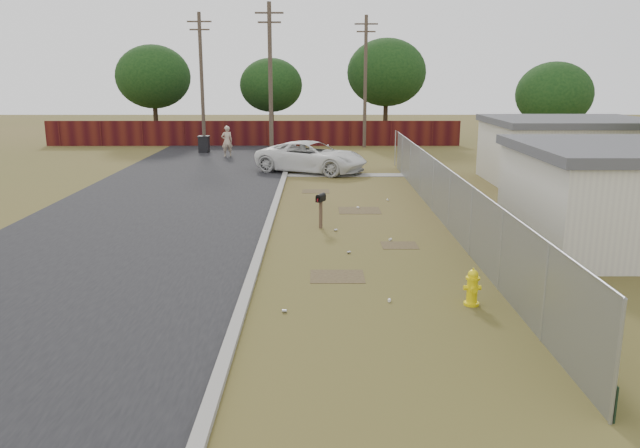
{
  "coord_description": "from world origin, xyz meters",
  "views": [
    {
      "loc": [
        -1.3,
        -20.39,
        5.14
      ],
      "look_at": [
        -1.24,
        -3.73,
        1.1
      ],
      "focal_mm": 35.0,
      "sensor_mm": 36.0,
      "label": 1
    }
  ],
  "objects_px": {
    "mailbox": "(321,201)",
    "pickup_truck": "(312,157)",
    "fire_hydrant": "(472,288)",
    "trash_bin": "(204,144)",
    "pedestrian": "(227,141)"
  },
  "relations": [
    {
      "from": "mailbox",
      "to": "pickup_truck",
      "type": "xyz_separation_m",
      "value": [
        -0.42,
        12.35,
        -0.13
      ]
    },
    {
      "from": "fire_hydrant",
      "to": "trash_bin",
      "type": "bearing_deg",
      "value": 111.48
    },
    {
      "from": "fire_hydrant",
      "to": "pickup_truck",
      "type": "relative_size",
      "value": 0.15
    },
    {
      "from": "pickup_truck",
      "to": "pedestrian",
      "type": "xyz_separation_m",
      "value": [
        -5.41,
        6.45,
        0.15
      ]
    },
    {
      "from": "fire_hydrant",
      "to": "pedestrian",
      "type": "distance_m",
      "value": 27.66
    },
    {
      "from": "fire_hydrant",
      "to": "mailbox",
      "type": "bearing_deg",
      "value": 115.09
    },
    {
      "from": "fire_hydrant",
      "to": "pickup_truck",
      "type": "height_order",
      "value": "pickup_truck"
    },
    {
      "from": "pickup_truck",
      "to": "trash_bin",
      "type": "xyz_separation_m",
      "value": [
        -7.24,
        8.49,
        -0.25
      ]
    },
    {
      "from": "pedestrian",
      "to": "pickup_truck",
      "type": "bearing_deg",
      "value": 109.0
    },
    {
      "from": "mailbox",
      "to": "pedestrian",
      "type": "distance_m",
      "value": 19.68
    },
    {
      "from": "mailbox",
      "to": "pedestrian",
      "type": "height_order",
      "value": "pedestrian"
    },
    {
      "from": "mailbox",
      "to": "trash_bin",
      "type": "xyz_separation_m",
      "value": [
        -7.66,
        20.85,
        -0.38
      ]
    },
    {
      "from": "pickup_truck",
      "to": "pedestrian",
      "type": "relative_size",
      "value": 3.05
    },
    {
      "from": "fire_hydrant",
      "to": "trash_bin",
      "type": "relative_size",
      "value": 0.79
    },
    {
      "from": "pickup_truck",
      "to": "pedestrian",
      "type": "height_order",
      "value": "pedestrian"
    }
  ]
}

